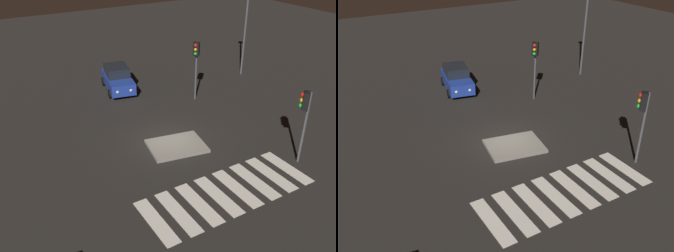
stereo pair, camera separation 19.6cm
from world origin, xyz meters
The scene contains 7 objects.
ground_plane centered at (0.00, 0.00, 0.00)m, with size 80.00×80.00×0.00m, color black.
traffic_island centered at (0.04, -0.93, 0.09)m, with size 3.62×2.97×0.18m.
car_blue centered at (0.64, 8.80, 0.93)m, with size 2.68×4.57×1.89m.
traffic_light_north centered at (4.77, 4.14, 3.32)m, with size 0.53×0.54×4.38m.
traffic_light_east centered at (4.92, -5.49, 3.15)m, with size 0.54×0.53×4.15m.
street_lamp centered at (11.33, 6.55, 5.51)m, with size 0.56×0.56×8.16m.
crosswalk_near centered at (0.00, -5.72, 0.01)m, with size 8.75×3.20×0.02m.
Camera 1 is at (-9.81, -16.51, 11.48)m, focal length 39.42 mm.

